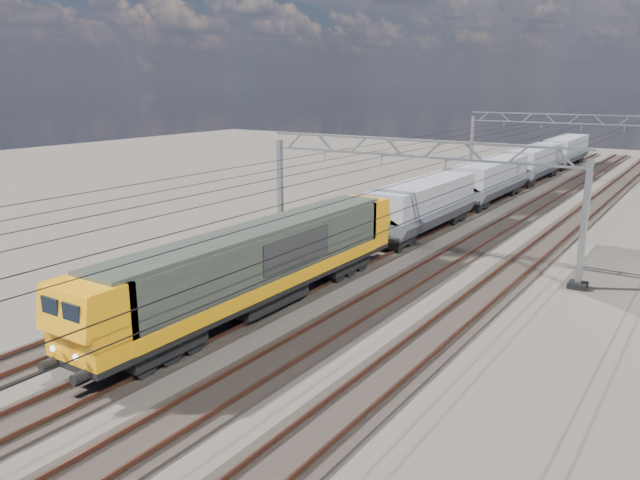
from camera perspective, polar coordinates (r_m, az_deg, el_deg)
The scene contains 13 objects.
ground at distance 34.01m, azimuth 5.23°, elevation -3.37°, with size 160.00×160.00×0.00m, color #2C2721.
track_outer_west at distance 37.06m, azimuth -2.96°, elevation -1.73°, with size 2.60×140.00×0.30m.
track_loco at distance 34.93m, azimuth 2.34°, elevation -2.73°, with size 2.60×140.00×0.30m.
track_inner_east at distance 33.14m, azimuth 8.28°, elevation -3.81°, with size 2.60×140.00×0.30m.
track_outer_east at distance 31.77m, azimuth 14.84°, elevation -4.95°, with size 2.60×140.00×0.30m.
catenary_gantry_mid at distance 36.57m, azimuth 8.35°, elevation 4.08°, with size 19.90×0.90×7.11m.
catenary_gantry_far at distance 70.61m, azimuth 21.05°, elevation 8.12°, with size 19.90×0.90×7.11m.
overhead_wires at distance 39.93m, azimuth 10.91°, elevation 7.50°, with size 12.03×140.00×0.53m.
locomotive at distance 28.41m, azimuth -5.42°, elevation -2.02°, with size 2.76×21.10×3.62m.
hopper_wagon_lead at distance 43.27m, azimuth 9.40°, elevation 3.35°, with size 3.38×13.00×3.25m.
hopper_wagon_mid at distance 56.38m, azimuth 15.36°, elevation 5.53°, with size 3.38×13.00×3.25m.
hopper_wagon_third at distance 69.92m, azimuth 19.07°, elevation 6.85°, with size 3.38×13.00×3.25m.
hopper_wagon_fourth at distance 83.67m, azimuth 21.58°, elevation 7.73°, with size 3.38×13.00×3.25m.
Camera 1 is at (15.18, -28.66, 10.23)m, focal length 35.00 mm.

